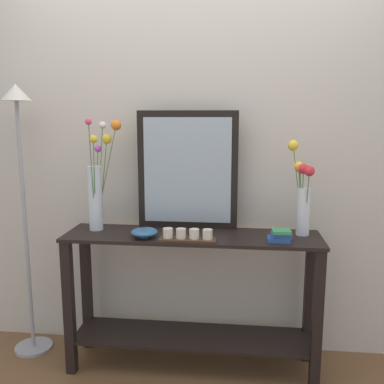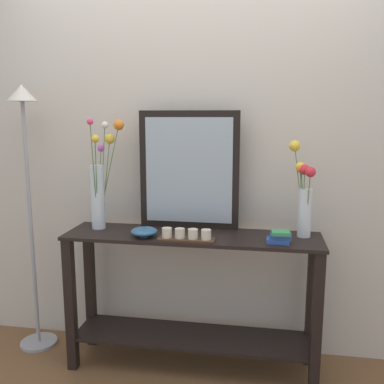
{
  "view_description": "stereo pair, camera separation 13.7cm",
  "coord_description": "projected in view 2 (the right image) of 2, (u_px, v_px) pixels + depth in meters",
  "views": [
    {
      "loc": [
        0.27,
        -2.4,
        1.52
      ],
      "look_at": [
        0.0,
        0.0,
        1.09
      ],
      "focal_mm": 39.91,
      "sensor_mm": 36.0,
      "label": 1
    },
    {
      "loc": [
        0.4,
        -2.38,
        1.52
      ],
      "look_at": [
        0.0,
        0.0,
        1.09
      ],
      "focal_mm": 39.91,
      "sensor_mm": 36.0,
      "label": 2
    }
  ],
  "objects": [
    {
      "name": "vase_right",
      "position": [
        304.0,
        195.0,
        2.41
      ],
      "size": [
        0.14,
        0.15,
        0.55
      ],
      "color": "silver",
      "rests_on": "console_table"
    },
    {
      "name": "decorative_bowl",
      "position": [
        144.0,
        231.0,
        2.44
      ],
      "size": [
        0.15,
        0.15,
        0.06
      ],
      "color": "#2D5B84",
      "rests_on": "console_table"
    },
    {
      "name": "tall_vase_left",
      "position": [
        100.0,
        183.0,
        2.6
      ],
      "size": [
        0.19,
        0.25,
        0.67
      ],
      "color": "silver",
      "rests_on": "console_table"
    },
    {
      "name": "mirror_leaning",
      "position": [
        189.0,
        170.0,
        2.59
      ],
      "size": [
        0.61,
        0.03,
        0.72
      ],
      "color": "black",
      "rests_on": "console_table"
    },
    {
      "name": "candle_tray",
      "position": [
        186.0,
        236.0,
        2.37
      ],
      "size": [
        0.32,
        0.09,
        0.07
      ],
      "color": "#472D1C",
      "rests_on": "console_table"
    },
    {
      "name": "floor_lamp",
      "position": [
        27.0,
        175.0,
        2.69
      ],
      "size": [
        0.24,
        0.24,
        1.71
      ],
      "color": "#9E9EA3",
      "rests_on": "ground"
    },
    {
      "name": "wall_back",
      "position": [
        200.0,
        144.0,
        2.7
      ],
      "size": [
        6.4,
        0.08,
        2.7
      ],
      "primitive_type": "cube",
      "color": "beige",
      "rests_on": "ground"
    },
    {
      "name": "ground_plane",
      "position": [
        192.0,
        367.0,
        2.64
      ],
      "size": [
        7.0,
        6.0,
        0.02
      ],
      "primitive_type": "cube",
      "color": "brown"
    },
    {
      "name": "book_stack",
      "position": [
        280.0,
        237.0,
        2.32
      ],
      "size": [
        0.14,
        0.09,
        0.07
      ],
      "color": "#2D519E",
      "rests_on": "console_table"
    },
    {
      "name": "console_table",
      "position": [
        192.0,
        289.0,
        2.55
      ],
      "size": [
        1.5,
        0.37,
        0.84
      ],
      "color": "black",
      "rests_on": "ground"
    }
  ]
}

